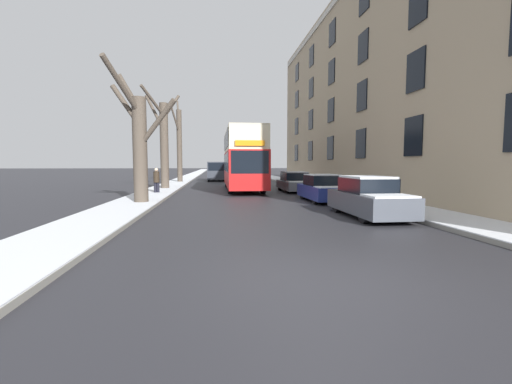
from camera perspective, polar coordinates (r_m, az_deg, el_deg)
ground_plane at (r=6.09m, az=13.01°, el=-14.09°), size 320.00×320.00×0.00m
sidewalk_left at (r=58.58m, az=-10.54°, el=2.77°), size 2.36×130.00×0.16m
sidewalk_right at (r=58.97m, az=0.92°, el=2.86°), size 2.36×130.00×0.16m
terrace_facade_right at (r=27.53m, az=23.74°, el=15.50°), size 9.10×38.93×14.60m
bare_tree_left_0 at (r=17.08m, az=-18.92°, el=7.79°), size 3.13×2.72×6.36m
bare_tree_left_1 at (r=26.62m, az=-15.14°, el=8.09°), size 2.50×3.04×7.36m
bare_tree_left_2 at (r=36.20m, az=-12.68°, el=7.97°), size 1.01×3.33×8.57m
double_decker_bus at (r=25.72m, az=-2.22°, el=5.84°), size 2.54×10.87×4.38m
parked_car_0 at (r=13.27m, az=18.21°, el=-0.98°), size 1.68×4.28×1.50m
parked_car_1 at (r=18.29m, az=11.07°, el=0.54°), size 1.77×4.13×1.41m
parked_car_2 at (r=24.52m, az=6.45°, el=1.62°), size 1.86×4.50×1.41m
oncoming_van at (r=40.10m, az=-6.68°, el=3.56°), size 1.93×4.84×2.19m
pedestrian_left_sidewalk at (r=22.47m, az=-16.25°, el=1.91°), size 0.37×0.37×1.70m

